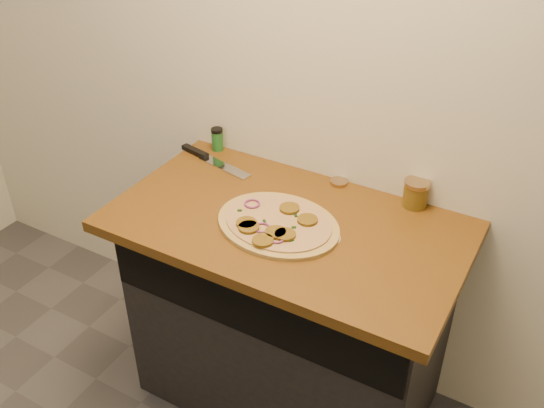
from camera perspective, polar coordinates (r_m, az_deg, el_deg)
The scene contains 8 objects.
cabinet at distance 2.37m, azimuth 1.66°, elevation -10.51°, with size 1.10×0.60×0.86m, color black.
countertop at distance 2.06m, azimuth 1.46°, elevation -1.99°, with size 1.20×0.70×0.04m, color brown.
pizza at distance 2.01m, azimuth 0.51°, elevation -1.89°, with size 0.48×0.48×0.03m.
chefs_knife at distance 2.40m, azimuth -5.97°, elevation 4.27°, with size 0.36×0.11×0.02m.
mason_jar_lid at distance 2.25m, azimuth 6.32°, elevation 2.05°, with size 0.07×0.07×0.01m, color tan.
salsa_jar at distance 2.15m, azimuth 13.38°, elevation 1.00°, with size 0.09×0.09×0.10m.
spice_shaker at distance 2.46m, azimuth -5.17°, elevation 6.11°, with size 0.05×0.05×0.09m.
flour_spill at distance 1.99m, azimuth 4.37°, elevation -2.69°, with size 0.17×0.17×0.00m, color white.
Camera 1 is at (0.78, -0.06, 2.08)m, focal length 40.00 mm.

